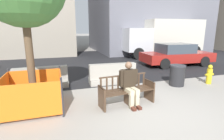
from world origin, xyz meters
name	(u,v)px	position (x,y,z in m)	size (l,w,h in m)	color
ground_plane	(154,115)	(0.00, 0.00, 0.00)	(200.00, 200.00, 0.00)	gray
street_asphalt	(92,61)	(0.00, 8.70, 0.00)	(120.00, 12.00, 0.01)	black
street_bench	(127,92)	(-0.45, 0.89, 0.40)	(1.74, 0.71, 0.88)	#473323
seated_person	(130,83)	(-0.38, 0.84, 0.69)	(0.59, 0.75, 1.31)	#2D2319
jersey_barrier_centre	(113,75)	(-0.18, 3.11, 0.34)	(2.03, 0.76, 0.84)	#9E998E
jersey_barrier_left	(41,80)	(-3.04, 3.29, 0.34)	(2.03, 0.76, 0.84)	gray
construction_fence	(34,91)	(-3.11, 1.38, 0.54)	(1.57, 1.57, 1.08)	#2D2D33
car_sedan_mid	(176,55)	(4.88, 5.55, 0.68)	(4.54, 2.08, 1.39)	maroon
delivery_truck	(164,36)	(6.40, 9.26, 1.69)	(6.84, 2.45, 3.05)	silver
trash_bin	(177,75)	(2.22, 1.99, 0.43)	(0.62, 0.62, 0.85)	#232326
fire_hydrant	(209,75)	(3.67, 1.76, 0.39)	(0.40, 0.22, 0.82)	gold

